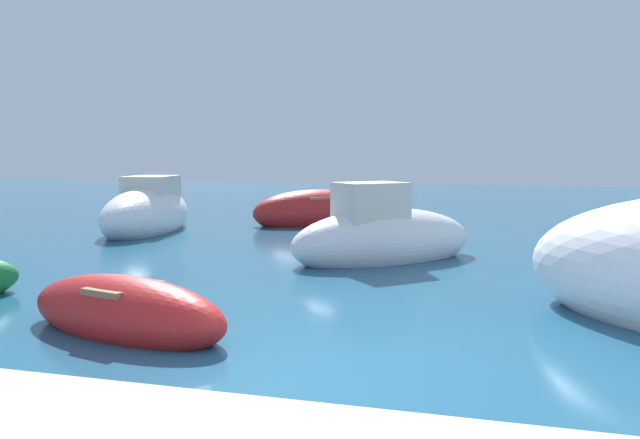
% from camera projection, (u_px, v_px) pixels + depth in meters
% --- Properties ---
extents(ground, '(80.00, 80.00, 0.00)m').
position_uv_depth(ground, '(364.00, 371.00, 6.15)').
color(ground, '#1E5170').
extents(moored_boat_0, '(3.25, 1.74, 0.93)m').
position_uv_depth(moored_boat_0, '(125.00, 312.00, 7.47)').
color(moored_boat_0, '#B21E1E').
rests_on(moored_boat_0, ground).
extents(moored_boat_2, '(2.47, 4.85, 1.99)m').
position_uv_depth(moored_boat_2, '(147.00, 213.00, 17.40)').
color(moored_boat_2, white).
rests_on(moored_boat_2, ground).
extents(moored_boat_4, '(4.29, 4.02, 1.98)m').
position_uv_depth(moored_boat_4, '(383.00, 238.00, 12.61)').
color(moored_boat_4, white).
rests_on(moored_boat_4, ground).
extents(moored_boat_6, '(4.35, 3.67, 1.46)m').
position_uv_depth(moored_boat_6, '(316.00, 212.00, 19.17)').
color(moored_boat_6, '#B21E1E').
rests_on(moored_boat_6, ground).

